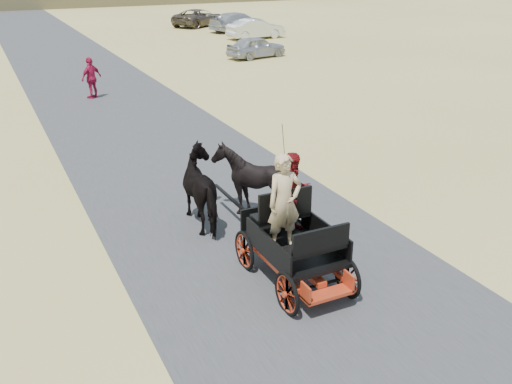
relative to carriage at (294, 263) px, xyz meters
name	(u,v)px	position (x,y,z in m)	size (l,w,h in m)	color
ground	(256,241)	(0.07, 1.73, -0.36)	(140.00, 140.00, 0.00)	tan
road	(256,241)	(0.07, 1.73, -0.35)	(6.00, 140.00, 0.01)	#38383A
carriage	(294,263)	(0.00, 0.00, 0.00)	(1.30, 2.40, 0.72)	black
horse_left	(206,189)	(-0.55, 3.00, 0.49)	(0.91, 2.01, 1.70)	black
horse_right	(251,181)	(0.55, 3.00, 0.49)	(1.37, 1.54, 1.70)	black
driver_man	(284,202)	(-0.20, 0.05, 1.26)	(0.66, 0.43, 1.80)	tan
passenger_woman	(293,193)	(0.30, 0.60, 1.15)	(0.77, 0.60, 1.58)	#660C0F
pedestrian	(91,78)	(-0.41, 16.49, 0.50)	(1.01, 0.42, 1.73)	#9E1238
car_a	(256,47)	(10.31, 22.60, 0.26)	(1.47, 3.64, 1.24)	#B2B2B7
car_b	(256,29)	(13.84, 29.91, 0.33)	(1.46, 4.19, 1.38)	silver
car_c	(239,22)	(14.47, 34.23, 0.36)	(2.02, 4.96, 1.44)	#B2B2B7
car_d	(199,18)	(12.89, 38.80, 0.34)	(2.33, 5.05, 1.40)	brown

